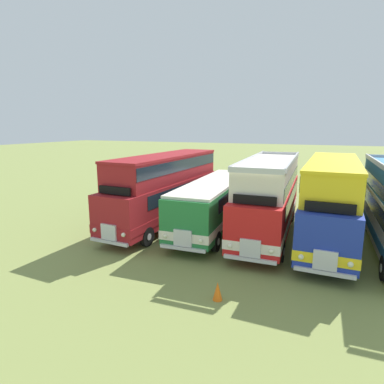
{
  "coord_description": "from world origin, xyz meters",
  "views": [
    {
      "loc": [
        2.94,
        -18.4,
        6.26
      ],
      "look_at": [
        -4.96,
        0.35,
        2.09
      ],
      "focal_mm": 30.17,
      "sensor_mm": 36.0,
      "label": 1
    }
  ],
  "objects_px": {
    "bus_second_in_row": "(215,200)",
    "cone_near_end": "(218,291)",
    "bus_third_in_row": "(269,195)",
    "bus_fourth_in_row": "(331,197)",
    "bus_first_in_row": "(166,186)"
  },
  "relations": [
    {
      "from": "bus_second_in_row",
      "to": "cone_near_end",
      "type": "height_order",
      "value": "bus_second_in_row"
    },
    {
      "from": "bus_second_in_row",
      "to": "bus_third_in_row",
      "type": "xyz_separation_m",
      "value": [
        3.27,
        0.01,
        0.6
      ]
    },
    {
      "from": "cone_near_end",
      "to": "bus_fourth_in_row",
      "type": "bearing_deg",
      "value": 66.26
    },
    {
      "from": "bus_fourth_in_row",
      "to": "bus_first_in_row",
      "type": "bearing_deg",
      "value": -177.16
    },
    {
      "from": "bus_second_in_row",
      "to": "bus_fourth_in_row",
      "type": "distance_m",
      "value": 6.58
    },
    {
      "from": "bus_first_in_row",
      "to": "bus_fourth_in_row",
      "type": "bearing_deg",
      "value": 2.84
    },
    {
      "from": "bus_first_in_row",
      "to": "cone_near_end",
      "type": "distance_m",
      "value": 10.18
    },
    {
      "from": "bus_second_in_row",
      "to": "cone_near_end",
      "type": "relative_size",
      "value": 15.61
    },
    {
      "from": "bus_first_in_row",
      "to": "bus_fourth_in_row",
      "type": "distance_m",
      "value": 9.82
    },
    {
      "from": "bus_third_in_row",
      "to": "cone_near_end",
      "type": "distance_m",
      "value": 8.41
    },
    {
      "from": "bus_first_in_row",
      "to": "cone_near_end",
      "type": "relative_size",
      "value": 16.32
    },
    {
      "from": "bus_first_in_row",
      "to": "bus_fourth_in_row",
      "type": "xyz_separation_m",
      "value": [
        9.8,
        0.49,
        0.0
      ]
    },
    {
      "from": "bus_first_in_row",
      "to": "bus_fourth_in_row",
      "type": "height_order",
      "value": "same"
    },
    {
      "from": "bus_first_in_row",
      "to": "bus_third_in_row",
      "type": "distance_m",
      "value": 6.54
    },
    {
      "from": "bus_third_in_row",
      "to": "cone_near_end",
      "type": "relative_size",
      "value": 15.51
    }
  ]
}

